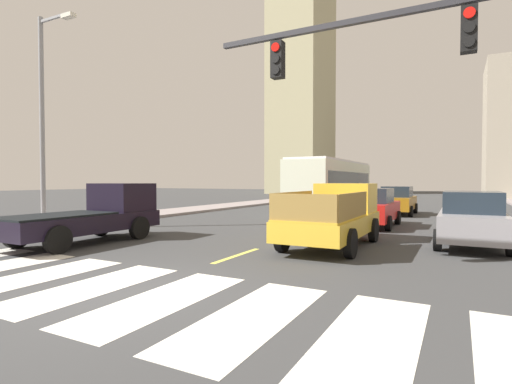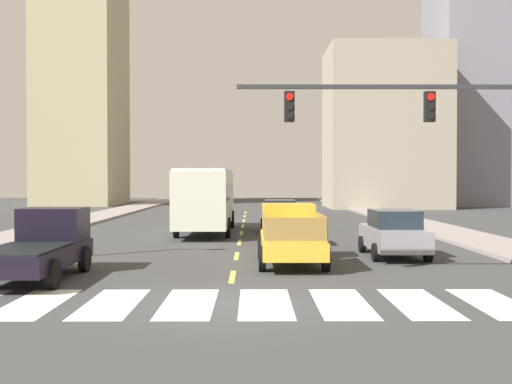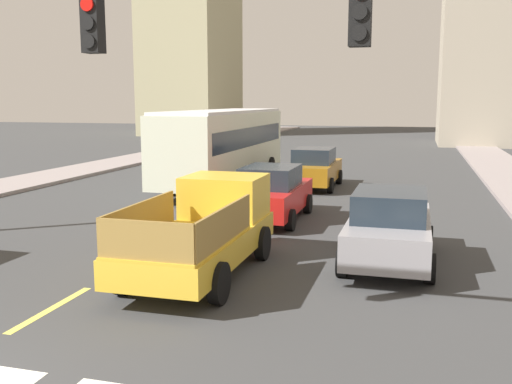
# 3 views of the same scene
# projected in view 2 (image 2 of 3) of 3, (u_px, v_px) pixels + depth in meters

# --- Properties ---
(ground_plane) EXTENTS (160.00, 160.00, 0.00)m
(ground_plane) POSITION_uv_depth(u_px,v_px,m) (227.00, 304.00, 14.63)
(ground_plane) COLOR #3A3A3B
(sidewalk_right) EXTENTS (3.03, 110.00, 0.15)m
(sidewalk_right) POSITION_uv_depth(u_px,v_px,m) (452.00, 233.00, 32.69)
(sidewalk_right) COLOR gray
(sidewalk_right) RESTS_ON ground
(sidewalk_left) EXTENTS (3.03, 110.00, 0.15)m
(sidewalk_left) POSITION_uv_depth(u_px,v_px,m) (29.00, 233.00, 32.57)
(sidewalk_left) COLOR gray
(sidewalk_left) RESTS_ON ground
(crosswalk_stripe_2) EXTENTS (1.20, 3.65, 0.01)m
(crosswalk_stripe_2) POSITION_uv_depth(u_px,v_px,m) (35.00, 304.00, 14.61)
(crosswalk_stripe_2) COLOR silver
(crosswalk_stripe_2) RESTS_ON ground
(crosswalk_stripe_3) EXTENTS (1.20, 3.65, 0.01)m
(crosswalk_stripe_3) POSITION_uv_depth(u_px,v_px,m) (112.00, 303.00, 14.62)
(crosswalk_stripe_3) COLOR silver
(crosswalk_stripe_3) RESTS_ON ground
(crosswalk_stripe_4) EXTENTS (1.20, 3.65, 0.01)m
(crosswalk_stripe_4) POSITION_uv_depth(u_px,v_px,m) (189.00, 303.00, 14.63)
(crosswalk_stripe_4) COLOR silver
(crosswalk_stripe_4) RESTS_ON ground
(crosswalk_stripe_5) EXTENTS (1.20, 3.65, 0.01)m
(crosswalk_stripe_5) POSITION_uv_depth(u_px,v_px,m) (265.00, 303.00, 14.64)
(crosswalk_stripe_5) COLOR silver
(crosswalk_stripe_5) RESTS_ON ground
(crosswalk_stripe_6) EXTENTS (1.20, 3.65, 0.01)m
(crosswalk_stripe_6) POSITION_uv_depth(u_px,v_px,m) (342.00, 303.00, 14.65)
(crosswalk_stripe_6) COLOR silver
(crosswalk_stripe_6) RESTS_ON ground
(crosswalk_stripe_7) EXTENTS (1.20, 3.65, 0.01)m
(crosswalk_stripe_7) POSITION_uv_depth(u_px,v_px,m) (418.00, 303.00, 14.66)
(crosswalk_stripe_7) COLOR silver
(crosswalk_stripe_7) RESTS_ON ground
(crosswalk_stripe_8) EXTENTS (1.20, 3.65, 0.01)m
(crosswalk_stripe_8) POSITION_uv_depth(u_px,v_px,m) (494.00, 303.00, 14.67)
(crosswalk_stripe_8) COLOR silver
(crosswalk_stripe_8) RESTS_ON ground
(lane_dash_0) EXTENTS (0.16, 2.40, 0.01)m
(lane_dash_0) POSITION_uv_depth(u_px,v_px,m) (232.00, 277.00, 18.63)
(lane_dash_0) COLOR #D8CF51
(lane_dash_0) RESTS_ON ground
(lane_dash_1) EXTENTS (0.16, 2.40, 0.01)m
(lane_dash_1) POSITION_uv_depth(u_px,v_px,m) (237.00, 256.00, 23.63)
(lane_dash_1) COLOR #D8CF51
(lane_dash_1) RESTS_ON ground
(lane_dash_2) EXTENTS (0.16, 2.40, 0.01)m
(lane_dash_2) POSITION_uv_depth(u_px,v_px,m) (239.00, 242.00, 28.63)
(lane_dash_2) COLOR #D8CF51
(lane_dash_2) RESTS_ON ground
(lane_dash_3) EXTENTS (0.16, 2.40, 0.01)m
(lane_dash_3) POSITION_uv_depth(u_px,v_px,m) (241.00, 233.00, 33.63)
(lane_dash_3) COLOR #D8CF51
(lane_dash_3) RESTS_ON ground
(lane_dash_4) EXTENTS (0.16, 2.40, 0.01)m
(lane_dash_4) POSITION_uv_depth(u_px,v_px,m) (243.00, 226.00, 38.63)
(lane_dash_4) COLOR #D8CF51
(lane_dash_4) RESTS_ON ground
(lane_dash_5) EXTENTS (0.16, 2.40, 0.01)m
(lane_dash_5) POSITION_uv_depth(u_px,v_px,m) (244.00, 220.00, 43.63)
(lane_dash_5) COLOR #D8CF51
(lane_dash_5) RESTS_ON ground
(lane_dash_6) EXTENTS (0.16, 2.40, 0.01)m
(lane_dash_6) POSITION_uv_depth(u_px,v_px,m) (245.00, 216.00, 48.63)
(lane_dash_6) COLOR #D8CF51
(lane_dash_6) RESTS_ON ground
(lane_dash_7) EXTENTS (0.16, 2.40, 0.01)m
(lane_dash_7) POSITION_uv_depth(u_px,v_px,m) (245.00, 213.00, 53.63)
(lane_dash_7) COLOR #D8CF51
(lane_dash_7) RESTS_ON ground
(pickup_stakebed) EXTENTS (2.18, 5.20, 1.96)m
(pickup_stakebed) POSITION_uv_depth(u_px,v_px,m) (290.00, 235.00, 21.69)
(pickup_stakebed) COLOR gold
(pickup_stakebed) RESTS_ON ground
(pickup_dark) EXTENTS (2.18, 5.20, 1.96)m
(pickup_dark) POSITION_uv_depth(u_px,v_px,m) (41.00, 246.00, 18.50)
(pickup_dark) COLOR black
(pickup_dark) RESTS_ON ground
(city_bus) EXTENTS (2.72, 10.80, 3.32)m
(city_bus) POSITION_uv_depth(u_px,v_px,m) (206.00, 196.00, 33.76)
(city_bus) COLOR silver
(city_bus) RESTS_ON ground
(sedan_mid) EXTENTS (2.02, 4.40, 1.72)m
(sedan_mid) POSITION_uv_depth(u_px,v_px,m) (280.00, 216.00, 34.38)
(sedan_mid) COLOR #9F6715
(sedan_mid) RESTS_ON ground
(sedan_near_right) EXTENTS (2.02, 4.40, 1.72)m
(sedan_near_right) POSITION_uv_depth(u_px,v_px,m) (284.00, 225.00, 27.29)
(sedan_near_right) COLOR red
(sedan_near_right) RESTS_ON ground
(sedan_far) EXTENTS (2.02, 4.40, 1.72)m
(sedan_far) POSITION_uv_depth(u_px,v_px,m) (394.00, 233.00, 23.34)
(sedan_far) COLOR gray
(sedan_far) RESTS_ON ground
(traffic_signal_gantry) EXTENTS (9.81, 0.27, 6.00)m
(traffic_signal_gantry) POSITION_uv_depth(u_px,v_px,m) (472.00, 129.00, 17.74)
(traffic_signal_gantry) COLOR #2D2D33
(traffic_signal_gantry) RESTS_ON ground
(tower_tall_centre) EXTENTS (8.12, 11.89, 41.69)m
(tower_tall_centre) POSITION_uv_depth(u_px,v_px,m) (82.00, 15.00, 70.13)
(tower_tall_centre) COLOR tan
(tower_tall_centre) RESTS_ON ground
(block_mid_left) EXTENTS (11.27, 9.15, 15.62)m
(block_mid_left) POSITION_uv_depth(u_px,v_px,m) (385.00, 128.00, 62.72)
(block_mid_left) COLOR #A19682
(block_mid_left) RESTS_ON ground
(block_mid_right) EXTENTS (11.78, 10.32, 32.34)m
(block_mid_right) POSITION_uv_depth(u_px,v_px,m) (489.00, 54.00, 68.48)
(block_mid_right) COLOR gray
(block_mid_right) RESTS_ON ground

